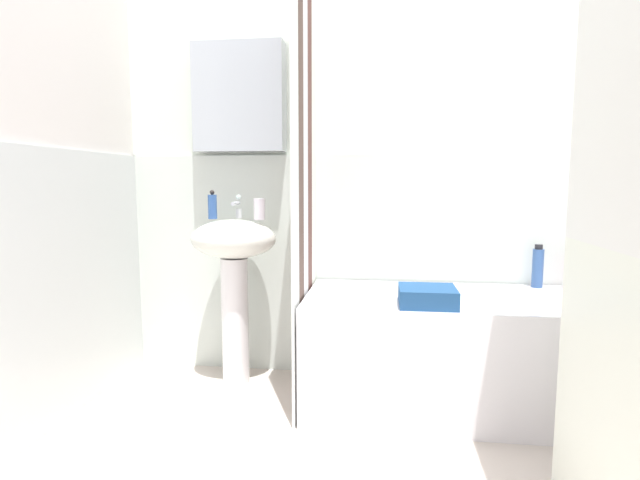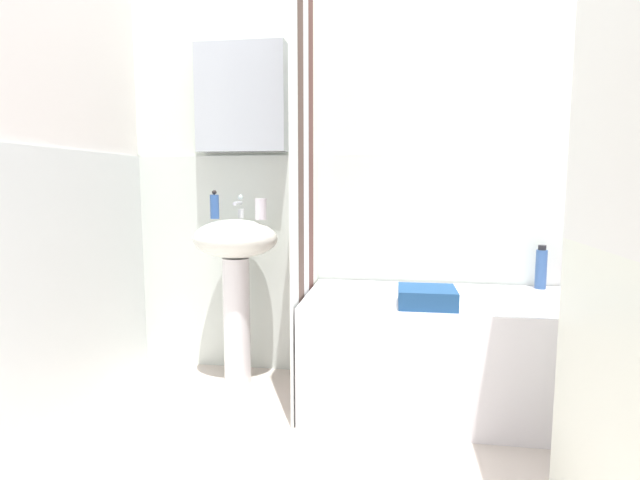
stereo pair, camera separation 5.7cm
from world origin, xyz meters
name	(u,v)px [view 2 (the right image)]	position (x,y,z in m)	size (l,w,h in m)	color
wall_back_tiled	(404,166)	(-0.05, 1.26, 1.14)	(3.60, 0.18, 2.40)	silver
wall_left_tiled	(12,166)	(-1.57, 0.34, 1.12)	(0.07, 1.81, 2.40)	white
sink	(236,264)	(-0.91, 1.03, 0.63)	(0.44, 0.34, 0.87)	white
faucet	(240,207)	(-0.91, 1.11, 0.93)	(0.03, 0.12, 0.12)	silver
soap_dispenser	(215,206)	(-1.03, 1.06, 0.93)	(0.05, 0.05, 0.15)	#32589E
toothbrush_cup	(261,209)	(-0.77, 1.04, 0.92)	(0.06, 0.06, 0.11)	silver
bathtub	(465,353)	(0.23, 0.90, 0.26)	(1.47, 0.64, 0.53)	white
shower_curtain	(305,194)	(-0.52, 0.90, 1.00)	(0.01, 0.64, 2.00)	white
conditioner_bottle	(595,268)	(0.87, 1.15, 0.64)	(0.04, 0.04, 0.23)	white
shampoo_bottle	(574,273)	(0.77, 1.13, 0.62)	(0.04, 0.04, 0.19)	#C94B70
body_wash_bottle	(541,268)	(0.62, 1.16, 0.63)	(0.05, 0.05, 0.22)	#355995
towel_folded	(427,297)	(0.04, 0.72, 0.57)	(0.24, 0.22, 0.08)	navy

